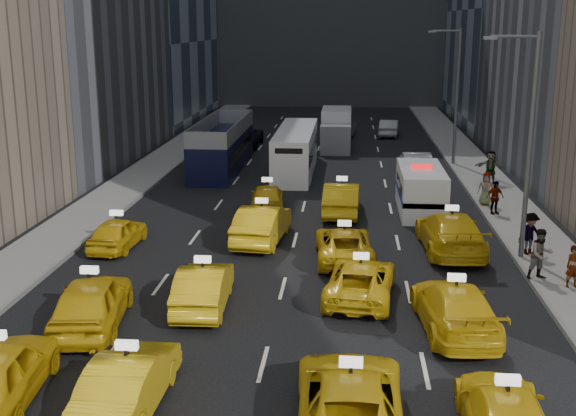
# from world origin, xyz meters

# --- Properties ---
(ground) EXTENTS (160.00, 160.00, 0.00)m
(ground) POSITION_xyz_m (0.00, 0.00, 0.00)
(ground) COLOR black
(ground) RESTS_ON ground
(sidewalk_west) EXTENTS (3.00, 90.00, 0.15)m
(sidewalk_west) POSITION_xyz_m (-10.50, 25.00, 0.07)
(sidewalk_west) COLOR gray
(sidewalk_west) RESTS_ON ground
(sidewalk_east) EXTENTS (3.00, 90.00, 0.15)m
(sidewalk_east) POSITION_xyz_m (10.50, 25.00, 0.07)
(sidewalk_east) COLOR gray
(sidewalk_east) RESTS_ON ground
(curb_west) EXTENTS (0.15, 90.00, 0.18)m
(curb_west) POSITION_xyz_m (-9.05, 25.00, 0.09)
(curb_west) COLOR slate
(curb_west) RESTS_ON ground
(curb_east) EXTENTS (0.15, 90.00, 0.18)m
(curb_east) POSITION_xyz_m (9.05, 25.00, 0.09)
(curb_east) COLOR slate
(curb_east) RESTS_ON ground
(streetlight_near) EXTENTS (2.15, 0.22, 9.00)m
(streetlight_near) POSITION_xyz_m (9.18, 12.00, 4.92)
(streetlight_near) COLOR #595B60
(streetlight_near) RESTS_ON ground
(streetlight_far) EXTENTS (2.15, 0.22, 9.00)m
(streetlight_far) POSITION_xyz_m (9.18, 32.00, 4.92)
(streetlight_far) COLOR #595B60
(streetlight_far) RESTS_ON ground
(taxi_5) EXTENTS (1.65, 4.49, 1.47)m
(taxi_5) POSITION_xyz_m (-3.02, -0.64, 0.73)
(taxi_5) COLOR gold
(taxi_5) RESTS_ON ground
(taxi_6) EXTENTS (2.63, 5.53, 1.53)m
(taxi_6) POSITION_xyz_m (2.43, -1.20, 0.76)
(taxi_6) COLOR gold
(taxi_6) RESTS_ON ground
(taxi_7) EXTENTS (2.04, 4.72, 1.35)m
(taxi_7) POSITION_xyz_m (5.92, -1.43, 0.68)
(taxi_7) COLOR gold
(taxi_7) RESTS_ON ground
(taxi_8) EXTENTS (2.60, 5.13, 1.67)m
(taxi_8) POSITION_xyz_m (-5.64, 4.10, 0.84)
(taxi_8) COLOR gold
(taxi_8) RESTS_ON ground
(taxi_9) EXTENTS (1.79, 4.57, 1.48)m
(taxi_9) POSITION_xyz_m (-2.47, 5.97, 0.74)
(taxi_9) COLOR gold
(taxi_9) RESTS_ON ground
(taxi_10) EXTENTS (2.71, 4.98, 1.33)m
(taxi_10) POSITION_xyz_m (2.78, 7.25, 0.66)
(taxi_10) COLOR gold
(taxi_10) RESTS_ON ground
(taxi_11) EXTENTS (2.58, 5.41, 1.52)m
(taxi_11) POSITION_xyz_m (5.65, 4.78, 0.76)
(taxi_11) COLOR gold
(taxi_11) RESTS_ON ground
(taxi_12) EXTENTS (1.77, 4.00, 1.34)m
(taxi_12) POSITION_xyz_m (-7.40, 12.15, 0.67)
(taxi_12) COLOR gold
(taxi_12) RESTS_ON ground
(taxi_13) EXTENTS (2.22, 5.14, 1.65)m
(taxi_13) POSITION_xyz_m (-1.42, 13.57, 0.82)
(taxi_13) COLOR gold
(taxi_13) RESTS_ON ground
(taxi_14) EXTENTS (2.52, 4.90, 1.32)m
(taxi_14) POSITION_xyz_m (2.17, 11.40, 0.66)
(taxi_14) COLOR gold
(taxi_14) RESTS_ON ground
(taxi_15) EXTENTS (2.62, 5.88, 1.67)m
(taxi_15) POSITION_xyz_m (6.58, 12.87, 0.84)
(taxi_15) COLOR gold
(taxi_15) RESTS_ON ground
(taxi_16) EXTENTS (2.02, 4.24, 1.40)m
(taxi_16) POSITION_xyz_m (-1.80, 19.00, 0.70)
(taxi_16) COLOR gold
(taxi_16) RESTS_ON ground
(taxi_17) EXTENTS (1.83, 4.94, 1.61)m
(taxi_17) POSITION_xyz_m (1.98, 18.57, 0.81)
(taxi_17) COLOR gold
(taxi_17) RESTS_ON ground
(nypd_van) EXTENTS (2.20, 5.64, 2.42)m
(nypd_van) POSITION_xyz_m (5.95, 19.46, 1.09)
(nypd_van) COLOR silver
(nypd_van) RESTS_ON ground
(double_decker) EXTENTS (2.86, 11.16, 3.23)m
(double_decker) POSITION_xyz_m (-5.89, 29.37, 1.60)
(double_decker) COLOR black
(double_decker) RESTS_ON ground
(city_bus) EXTENTS (3.27, 10.94, 2.78)m
(city_bus) POSITION_xyz_m (-1.08, 28.96, 1.37)
(city_bus) COLOR white
(city_bus) RESTS_ON ground
(box_truck) EXTENTS (2.97, 6.66, 2.94)m
(box_truck) POSITION_xyz_m (1.32, 38.10, 1.44)
(box_truck) COLOR silver
(box_truck) RESTS_ON ground
(misc_car_0) EXTENTS (1.75, 4.87, 1.60)m
(misc_car_0) POSITION_xyz_m (6.44, 27.91, 0.80)
(misc_car_0) COLOR #9FA2A6
(misc_car_0) RESTS_ON ground
(misc_car_1) EXTENTS (2.67, 5.73, 1.59)m
(misc_car_1) POSITION_xyz_m (-5.87, 38.65, 0.79)
(misc_car_1) COLOR black
(misc_car_1) RESTS_ON ground
(misc_car_2) EXTENTS (2.18, 4.77, 1.35)m
(misc_car_2) POSITION_xyz_m (1.86, 45.12, 0.68)
(misc_car_2) COLOR slate
(misc_car_2) RESTS_ON ground
(misc_car_3) EXTENTS (2.01, 4.47, 1.49)m
(misc_car_3) POSITION_xyz_m (-2.59, 42.31, 0.74)
(misc_car_3) COLOR black
(misc_car_3) RESTS_ON ground
(misc_car_4) EXTENTS (1.90, 4.41, 1.41)m
(misc_car_4) POSITION_xyz_m (5.64, 44.70, 0.71)
(misc_car_4) COLOR #93959A
(misc_car_4) RESTS_ON ground
(pedestrian_0) EXTENTS (0.61, 0.44, 1.54)m
(pedestrian_0) POSITION_xyz_m (10.32, 8.60, 0.92)
(pedestrian_0) COLOR gray
(pedestrian_0) RESTS_ON sidewalk_east
(pedestrian_1) EXTENTS (1.03, 0.75, 1.90)m
(pedestrian_1) POSITION_xyz_m (9.36, 9.38, 1.10)
(pedestrian_1) COLOR gray
(pedestrian_1) RESTS_ON sidewalk_east
(pedestrian_2) EXTENTS (1.21, 0.86, 1.73)m
(pedestrian_2) POSITION_xyz_m (9.69, 12.33, 1.02)
(pedestrian_2) COLOR gray
(pedestrian_2) RESTS_ON sidewalk_east
(pedestrian_3) EXTENTS (1.07, 0.78, 1.66)m
(pedestrian_3) POSITION_xyz_m (9.49, 18.75, 0.98)
(pedestrian_3) COLOR gray
(pedestrian_3) RESTS_ON sidewalk_east
(pedestrian_4) EXTENTS (0.88, 0.56, 1.69)m
(pedestrian_4) POSITION_xyz_m (9.39, 20.64, 0.99)
(pedestrian_4) COLOR gray
(pedestrian_4) RESTS_ON sidewalk_east
(pedestrian_5) EXTENTS (1.85, 1.03, 1.92)m
(pedestrian_5) POSITION_xyz_m (10.59, 25.91, 1.11)
(pedestrian_5) COLOR gray
(pedestrian_5) RESTS_ON sidewalk_east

